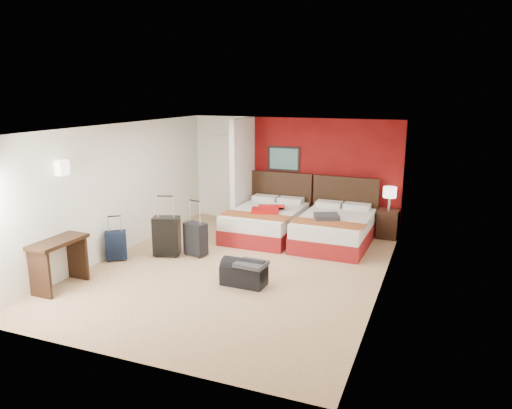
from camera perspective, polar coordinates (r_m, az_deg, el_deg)
The scene contains 17 objects.
ground at distance 8.70m, azimuth -2.21°, elevation -7.54°, with size 6.50×6.50×0.00m, color #D8B185.
room_walls at distance 10.19m, azimuth -6.30°, elevation 2.84°, with size 5.02×6.52×2.50m.
red_accent_panel at distance 11.12m, azimuth 8.04°, elevation 3.64°, with size 3.50×0.04×2.50m, color maroon.
partition_wall at distance 11.08m, azimuth -1.58°, elevation 3.73°, with size 0.12×1.20×2.50m, color silver.
entry_door at distance 11.95m, azimuth -3.78°, elevation 3.32°, with size 0.82×0.06×2.05m, color silver.
bed_left at distance 10.44m, azimuth 1.15°, elevation -2.21°, with size 1.40×2.01×0.60m, color white.
bed_right at distance 10.01m, azimuth 9.25°, elevation -3.07°, with size 1.40×1.99×0.60m, color silver.
red_suitcase_open at distance 10.23m, azimuth 1.49°, elevation -0.51°, with size 0.57×0.78×0.10m, color #AB0E0F.
jacket_bundle at distance 9.66m, azimuth 8.36°, elevation -1.47°, with size 0.47×0.38×0.11m, color #38383D.
nightstand at distance 10.75m, azimuth 15.34°, elevation -2.22°, with size 0.44×0.44×0.61m, color #321A10.
table_lamp at distance 10.62m, azimuth 15.52°, elevation 0.68°, with size 0.28×0.28×0.50m, color silver.
suitcase_black at distance 9.36m, azimuth -10.53°, elevation -3.84°, with size 0.49×0.31×0.74m, color black.
suitcase_charcoal at distance 9.31m, azimuth -7.16°, elevation -4.22°, with size 0.42×0.26×0.61m, color black.
suitcase_navy at distance 9.37m, azimuth -16.23°, elevation -4.83°, with size 0.38×0.23×0.53m, color black.
duffel_bag at distance 7.93m, azimuth -1.44°, elevation -8.25°, with size 0.72×0.38×0.36m, color black.
jacket_draped at distance 7.76m, azimuth -0.56°, elevation -7.06°, with size 0.48×0.40×0.06m, color #3B3B40.
desk at distance 8.36m, azimuth -22.33°, elevation -6.51°, with size 0.48×0.97×0.81m, color black.
Camera 1 is at (3.29, -7.43, 3.10)m, focal length 33.76 mm.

